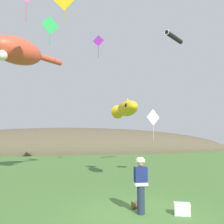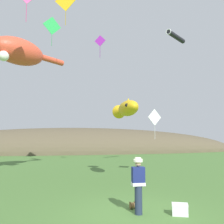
{
  "view_description": "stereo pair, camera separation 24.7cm",
  "coord_description": "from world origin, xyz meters",
  "px_view_note": "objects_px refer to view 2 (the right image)",
  "views": [
    {
      "loc": [
        -2.55,
        -7.85,
        2.46
      ],
      "look_at": [
        0.0,
        4.0,
        3.64
      ],
      "focal_mm": 40.0,
      "sensor_mm": 36.0,
      "label": 1
    },
    {
      "loc": [
        -2.3,
        -7.9,
        2.46
      ],
      "look_at": [
        0.0,
        4.0,
        3.64
      ],
      "focal_mm": 40.0,
      "sensor_mm": 36.0,
      "label": 2
    }
  ],
  "objects_px": {
    "picnic_cooler": "(180,209)",
    "kite_diamond_green": "(52,26)",
    "kite_tube_streamer": "(176,37)",
    "kite_diamond_white": "(155,118)",
    "kite_giant_cat": "(12,50)",
    "kite_fish_windsock": "(126,109)",
    "kite_spool": "(132,205)",
    "kite_diamond_violet": "(100,41)",
    "kite_diamond_gold": "(66,0)",
    "festival_attendant": "(138,184)"
  },
  "relations": [
    {
      "from": "kite_diamond_violet",
      "to": "kite_diamond_white",
      "type": "bearing_deg",
      "value": -43.36
    },
    {
      "from": "kite_tube_streamer",
      "to": "kite_diamond_green",
      "type": "height_order",
      "value": "kite_diamond_green"
    },
    {
      "from": "festival_attendant",
      "to": "kite_diamond_green",
      "type": "relative_size",
      "value": 0.75
    },
    {
      "from": "picnic_cooler",
      "to": "kite_diamond_green",
      "type": "distance_m",
      "value": 16.84
    },
    {
      "from": "kite_fish_windsock",
      "to": "kite_tube_streamer",
      "type": "bearing_deg",
      "value": 34.84
    },
    {
      "from": "festival_attendant",
      "to": "kite_diamond_gold",
      "type": "xyz_separation_m",
      "value": [
        -2.39,
        7.24,
        9.98
      ]
    },
    {
      "from": "kite_tube_streamer",
      "to": "kite_diamond_white",
      "type": "bearing_deg",
      "value": -142.74
    },
    {
      "from": "kite_diamond_gold",
      "to": "kite_diamond_violet",
      "type": "relative_size",
      "value": 1.34
    },
    {
      "from": "kite_giant_cat",
      "to": "kite_fish_windsock",
      "type": "xyz_separation_m",
      "value": [
        6.75,
        -1.43,
        -3.61
      ]
    },
    {
      "from": "kite_diamond_gold",
      "to": "kite_diamond_violet",
      "type": "xyz_separation_m",
      "value": [
        2.65,
        3.41,
        -1.14
      ]
    },
    {
      "from": "kite_diamond_green",
      "to": "kite_diamond_violet",
      "type": "xyz_separation_m",
      "value": [
        3.69,
        -0.93,
        -1.32
      ]
    },
    {
      "from": "festival_attendant",
      "to": "kite_giant_cat",
      "type": "height_order",
      "value": "kite_giant_cat"
    },
    {
      "from": "kite_diamond_white",
      "to": "kite_diamond_gold",
      "type": "height_order",
      "value": "kite_diamond_gold"
    },
    {
      "from": "picnic_cooler",
      "to": "kite_diamond_gold",
      "type": "bearing_deg",
      "value": 115.6
    },
    {
      "from": "picnic_cooler",
      "to": "kite_diamond_green",
      "type": "bearing_deg",
      "value": 111.4
    },
    {
      "from": "kite_giant_cat",
      "to": "kite_tube_streamer",
      "type": "xyz_separation_m",
      "value": [
        11.62,
        1.96,
        2.52
      ]
    },
    {
      "from": "picnic_cooler",
      "to": "kite_tube_streamer",
      "type": "distance_m",
      "value": 14.91
    },
    {
      "from": "kite_diamond_gold",
      "to": "kite_giant_cat",
      "type": "bearing_deg",
      "value": 172.81
    },
    {
      "from": "festival_attendant",
      "to": "kite_diamond_green",
      "type": "height_order",
      "value": "kite_diamond_green"
    },
    {
      "from": "kite_diamond_violet",
      "to": "kite_fish_windsock",
      "type": "bearing_deg",
      "value": -78.17
    },
    {
      "from": "kite_giant_cat",
      "to": "kite_fish_windsock",
      "type": "height_order",
      "value": "kite_giant_cat"
    },
    {
      "from": "kite_tube_streamer",
      "to": "kite_spool",
      "type": "bearing_deg",
      "value": -124.15
    },
    {
      "from": "kite_giant_cat",
      "to": "kite_diamond_gold",
      "type": "relative_size",
      "value": 2.13
    },
    {
      "from": "festival_attendant",
      "to": "kite_spool",
      "type": "height_order",
      "value": "festival_attendant"
    },
    {
      "from": "picnic_cooler",
      "to": "kite_diamond_gold",
      "type": "distance_m",
      "value": 13.65
    },
    {
      "from": "festival_attendant",
      "to": "kite_diamond_violet",
      "type": "height_order",
      "value": "kite_diamond_violet"
    },
    {
      "from": "kite_giant_cat",
      "to": "kite_fish_windsock",
      "type": "bearing_deg",
      "value": -11.99
    },
    {
      "from": "kite_diamond_green",
      "to": "festival_attendant",
      "type": "bearing_deg",
      "value": -73.51
    },
    {
      "from": "kite_spool",
      "to": "kite_diamond_gold",
      "type": "xyz_separation_m",
      "value": [
        -2.35,
        6.64,
        10.81
      ]
    },
    {
      "from": "festival_attendant",
      "to": "kite_diamond_gold",
      "type": "relative_size",
      "value": 0.74
    },
    {
      "from": "kite_spool",
      "to": "kite_giant_cat",
      "type": "bearing_deg",
      "value": 128.12
    },
    {
      "from": "kite_tube_streamer",
      "to": "kite_diamond_violet",
      "type": "height_order",
      "value": "kite_tube_streamer"
    },
    {
      "from": "festival_attendant",
      "to": "kite_spool",
      "type": "bearing_deg",
      "value": 93.23
    },
    {
      "from": "kite_spool",
      "to": "kite_diamond_violet",
      "type": "distance_m",
      "value": 13.95
    },
    {
      "from": "kite_diamond_white",
      "to": "kite_diamond_violet",
      "type": "xyz_separation_m",
      "value": [
        -3.21,
        3.03,
        6.11
      ]
    },
    {
      "from": "kite_spool",
      "to": "kite_diamond_violet",
      "type": "bearing_deg",
      "value": 88.31
    },
    {
      "from": "kite_diamond_gold",
      "to": "kite_diamond_violet",
      "type": "height_order",
      "value": "kite_diamond_gold"
    },
    {
      "from": "kite_diamond_gold",
      "to": "kite_tube_streamer",
      "type": "bearing_deg",
      "value": 15.6
    },
    {
      "from": "kite_tube_streamer",
      "to": "kite_diamond_gold",
      "type": "xyz_separation_m",
      "value": [
        -8.45,
        -2.36,
        0.75
      ]
    },
    {
      "from": "kite_diamond_white",
      "to": "kite_spool",
      "type": "bearing_deg",
      "value": -116.51
    },
    {
      "from": "picnic_cooler",
      "to": "kite_fish_windsock",
      "type": "bearing_deg",
      "value": 90.46
    },
    {
      "from": "kite_giant_cat",
      "to": "kite_diamond_green",
      "type": "distance_m",
      "value": 5.65
    },
    {
      "from": "festival_attendant",
      "to": "kite_diamond_gold",
      "type": "height_order",
      "value": "kite_diamond_gold"
    },
    {
      "from": "festival_attendant",
      "to": "kite_giant_cat",
      "type": "distance_m",
      "value": 11.59
    },
    {
      "from": "kite_fish_windsock",
      "to": "festival_attendant",
      "type": "bearing_deg",
      "value": -100.88
    },
    {
      "from": "kite_tube_streamer",
      "to": "kite_fish_windsock",
      "type": "bearing_deg",
      "value": -145.16
    },
    {
      "from": "kite_diamond_green",
      "to": "kite_spool",
      "type": "bearing_deg",
      "value": -72.82
    },
    {
      "from": "festival_attendant",
      "to": "kite_diamond_white",
      "type": "xyz_separation_m",
      "value": [
        3.47,
        7.62,
        2.73
      ]
    },
    {
      "from": "kite_giant_cat",
      "to": "kite_diamond_green",
      "type": "bearing_deg",
      "value": 61.63
    },
    {
      "from": "kite_spool",
      "to": "kite_diamond_white",
      "type": "relative_size",
      "value": 0.12
    }
  ]
}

